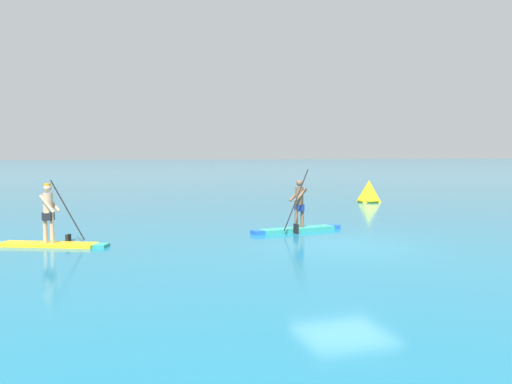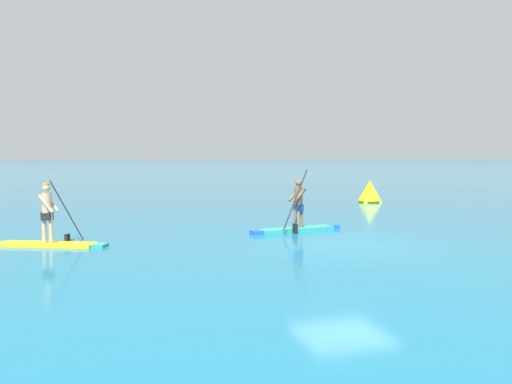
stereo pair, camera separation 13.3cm
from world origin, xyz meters
name	(u,v)px [view 2 (the right image)]	position (x,y,z in m)	size (l,w,h in m)	color
ground	(343,246)	(0.00, 0.00, 0.00)	(440.00, 440.00, 0.00)	#196B8C
paddleboarder_near_left	(48,232)	(-7.70, 2.33, 0.38)	(3.22, 1.70, 1.83)	yellow
paddleboarder_mid_center	(297,221)	(-0.23, 2.92, 0.35)	(3.22, 1.02, 2.04)	teal
race_marker_buoy	(370,192)	(7.19, 11.67, 0.50)	(1.37, 1.37, 1.14)	yellow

